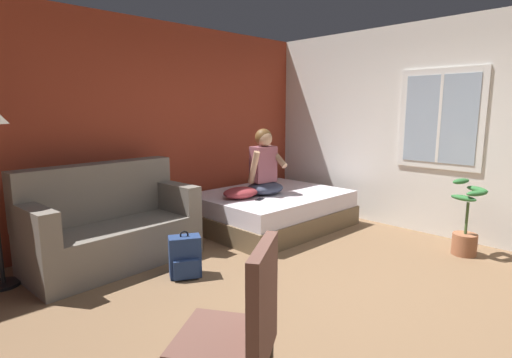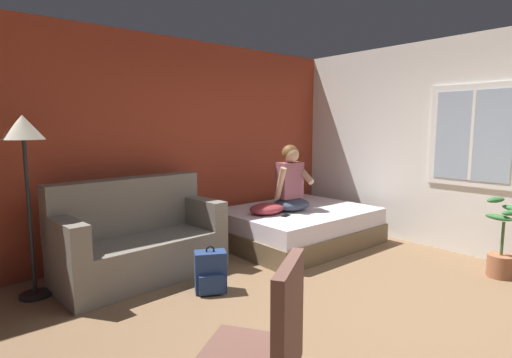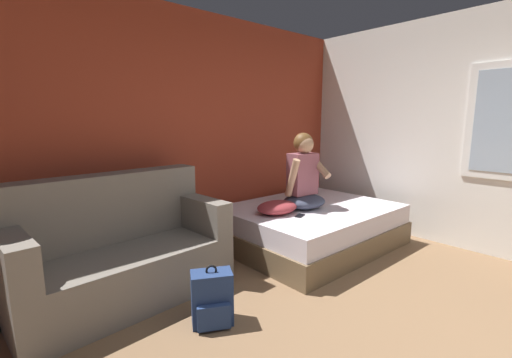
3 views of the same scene
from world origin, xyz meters
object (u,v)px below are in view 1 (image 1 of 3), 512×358
object	(u,v)px
throw_pillow	(241,193)
couch	(110,226)
bed	(272,210)
backpack	(185,257)
side_chair	(237,331)
potted_plant	(466,229)
cell_phone	(260,199)
person_seated	(264,168)

from	to	relation	value
throw_pillow	couch	bearing A→B (deg)	172.01
bed	couch	world-z (taller)	couch
couch	throw_pillow	world-z (taller)	couch
backpack	throw_pillow	xyz separation A→B (m)	(1.29, 0.63, 0.36)
side_chair	throw_pillow	distance (m)	3.22
couch	potted_plant	world-z (taller)	couch
couch	potted_plant	distance (m)	3.87
couch	cell_phone	world-z (taller)	couch
cell_phone	person_seated	bearing A→B (deg)	105.22
cell_phone	bed	bearing A→B (deg)	93.67
throw_pillow	bed	bearing A→B (deg)	-4.01
couch	bed	bearing A→B (deg)	-7.00
person_seated	potted_plant	bearing A→B (deg)	-68.97
side_chair	backpack	bearing A→B (deg)	63.56
side_chair	cell_phone	xyz separation A→B (m)	(2.27, 2.15, -0.05)
bed	cell_phone	world-z (taller)	cell_phone
couch	backpack	distance (m)	0.94
side_chair	person_seated	bearing A→B (deg)	42.62
couch	cell_phone	xyz separation A→B (m)	(1.75, -0.47, 0.09)
couch	potted_plant	xyz separation A→B (m)	(2.93, -2.53, -0.09)
person_seated	backpack	xyz separation A→B (m)	(-1.70, -0.61, -0.64)
cell_phone	side_chair	bearing A→B (deg)	-67.83
side_chair	throw_pillow	bearing A→B (deg)	47.80
side_chair	cell_phone	world-z (taller)	side_chair
potted_plant	throw_pillow	bearing A→B (deg)	119.31
bed	potted_plant	xyz separation A→B (m)	(0.75, -2.26, 0.07)
couch	side_chair	size ratio (longest dim) A/B	1.79
person_seated	cell_phone	bearing A→B (deg)	-143.59
bed	throw_pillow	world-z (taller)	throw_pillow
person_seated	side_chair	bearing A→B (deg)	-137.38
bed	throw_pillow	size ratio (longest dim) A/B	4.12
cell_phone	potted_plant	distance (m)	2.38
bed	backpack	bearing A→B (deg)	-162.19
couch	backpack	xyz separation A→B (m)	(0.35, -0.85, -0.20)
person_seated	potted_plant	size ratio (longest dim) A/B	1.03
person_seated	cell_phone	distance (m)	0.51
backpack	potted_plant	distance (m)	3.07
throw_pillow	side_chair	bearing A→B (deg)	-132.20
person_seated	throw_pillow	xyz separation A→B (m)	(-0.41, 0.02, -0.29)
cell_phone	couch	bearing A→B (deg)	-126.13
bed	cell_phone	distance (m)	0.53
backpack	side_chair	bearing A→B (deg)	-116.44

